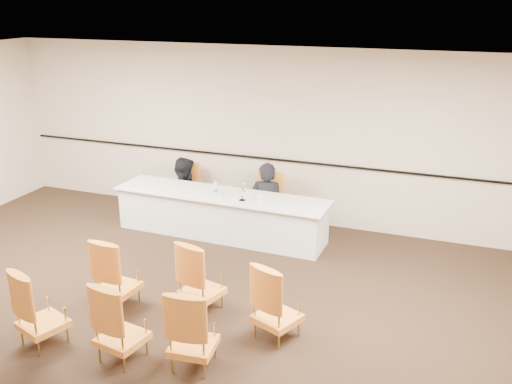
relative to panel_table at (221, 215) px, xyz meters
The scene contains 20 objects.
floor 3.03m from the panel_table, 80.22° to the right, with size 10.00×10.00×0.00m, color black.
ceiling 4.00m from the panel_table, 80.22° to the right, with size 10.00×10.00×0.00m, color white.
wall_back 1.62m from the panel_table, 63.71° to the left, with size 10.00×0.04×3.00m, color beige.
wall_rail 1.34m from the panel_table, 62.81° to the left, with size 9.80×0.04×0.03m, color black.
panel_table is the anchor object (origin of this frame).
panelist_main 0.81m from the panel_table, 40.50° to the left, with size 0.59×0.39×1.63m, color black.
panelist_main_chair 0.82m from the panel_table, 40.50° to the left, with size 0.50×0.50×0.95m, color orange, non-canonical shape.
panelist_second 1.13m from the panel_table, 149.65° to the left, with size 0.78×0.61×1.61m, color black.
panelist_second_chair 1.13m from the panel_table, 149.65° to the left, with size 0.50×0.50×0.95m, color orange, non-canonical shape.
papers 0.48m from the panel_table, 15.48° to the right, with size 0.30×0.22×0.00m, color white.
microphone 0.68m from the panel_table, 19.89° to the right, with size 0.09×0.19×0.26m, color black, non-canonical shape.
water_bottle 0.48m from the panel_table, behind, with size 0.07×0.07×0.22m, color teal, non-canonical shape.
drinking_glass 0.43m from the panel_table, 70.42° to the right, with size 0.06×0.06×0.10m, color silver.
coffee_cup 0.85m from the panel_table, ahead, with size 0.08×0.08×0.12m, color white.
aud_chair_front_left 2.56m from the panel_table, 96.76° to the right, with size 0.50×0.50×0.95m, color orange, non-canonical shape.
aud_chair_front_mid 2.38m from the panel_table, 71.81° to the right, with size 0.50×0.50×0.95m, color orange, non-canonical shape.
aud_chair_front_right 3.09m from the panel_table, 53.91° to the right, with size 0.50×0.50×0.95m, color orange, non-canonical shape.
aud_chair_back_left 3.61m from the panel_table, 99.94° to the right, with size 0.50×0.50×0.95m, color orange, non-canonical shape.
aud_chair_back_mid 3.51m from the panel_table, 83.79° to the right, with size 0.50×0.50×0.95m, color orange, non-canonical shape.
aud_chair_back_right 3.53m from the panel_table, 70.76° to the right, with size 0.50×0.50×0.95m, color orange, non-canonical shape.
Camera 1 is at (3.10, -4.99, 3.79)m, focal length 40.00 mm.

